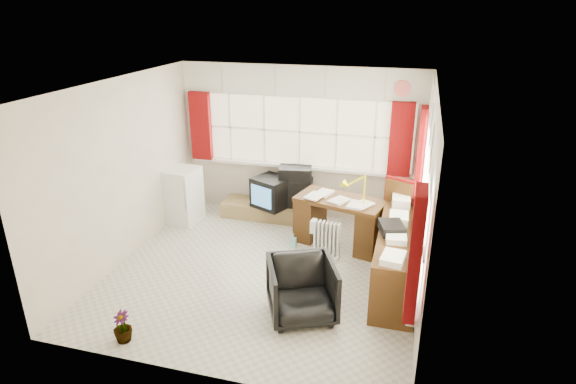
{
  "coord_description": "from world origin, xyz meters",
  "views": [
    {
      "loc": [
        1.81,
        -5.36,
        3.4
      ],
      "look_at": [
        0.19,
        0.55,
        0.97
      ],
      "focal_mm": 30.0,
      "sensor_mm": 36.0,
      "label": 1
    }
  ],
  "objects_px": {
    "credenza": "(397,256)",
    "mini_fridge": "(182,195)",
    "tv_bench": "(264,210)",
    "office_chair": "(302,290)",
    "crt_tv": "(272,192)",
    "task_chair": "(395,215)",
    "desk": "(340,219)",
    "radiator": "(327,244)",
    "desk_lamp": "(365,184)"
  },
  "relations": [
    {
      "from": "desk",
      "to": "crt_tv",
      "type": "relative_size",
      "value": 1.98
    },
    {
      "from": "credenza",
      "to": "crt_tv",
      "type": "bearing_deg",
      "value": 145.99
    },
    {
      "from": "desk_lamp",
      "to": "radiator",
      "type": "bearing_deg",
      "value": -143.61
    },
    {
      "from": "desk",
      "to": "office_chair",
      "type": "xyz_separation_m",
      "value": [
        -0.12,
        -1.87,
        -0.06
      ]
    },
    {
      "from": "office_chair",
      "to": "credenza",
      "type": "relative_size",
      "value": 0.38
    },
    {
      "from": "crt_tv",
      "to": "tv_bench",
      "type": "bearing_deg",
      "value": 150.34
    },
    {
      "from": "task_chair",
      "to": "radiator",
      "type": "relative_size",
      "value": 1.94
    },
    {
      "from": "desk_lamp",
      "to": "tv_bench",
      "type": "distance_m",
      "value": 2.13
    },
    {
      "from": "office_chair",
      "to": "tv_bench",
      "type": "distance_m",
      "value": 2.84
    },
    {
      "from": "tv_bench",
      "to": "radiator",
      "type": "bearing_deg",
      "value": -40.96
    },
    {
      "from": "office_chair",
      "to": "desk",
      "type": "bearing_deg",
      "value": 62.43
    },
    {
      "from": "radiator",
      "to": "tv_bench",
      "type": "bearing_deg",
      "value": 139.04
    },
    {
      "from": "office_chair",
      "to": "tv_bench",
      "type": "height_order",
      "value": "office_chair"
    },
    {
      "from": "task_chair",
      "to": "office_chair",
      "type": "relative_size",
      "value": 1.45
    },
    {
      "from": "desk_lamp",
      "to": "mini_fridge",
      "type": "xyz_separation_m",
      "value": [
        -2.99,
        0.3,
        -0.6
      ]
    },
    {
      "from": "desk_lamp",
      "to": "office_chair",
      "type": "distance_m",
      "value": 1.92
    },
    {
      "from": "tv_bench",
      "to": "crt_tv",
      "type": "distance_m",
      "value": 0.42
    },
    {
      "from": "desk",
      "to": "mini_fridge",
      "type": "distance_m",
      "value": 2.65
    },
    {
      "from": "office_chair",
      "to": "desk_lamp",
      "type": "bearing_deg",
      "value": 50.95
    },
    {
      "from": "task_chair",
      "to": "mini_fridge",
      "type": "xyz_separation_m",
      "value": [
        -3.43,
        0.16,
        -0.13
      ]
    },
    {
      "from": "radiator",
      "to": "mini_fridge",
      "type": "bearing_deg",
      "value": 166.2
    },
    {
      "from": "desk_lamp",
      "to": "mini_fridge",
      "type": "relative_size",
      "value": 0.5
    },
    {
      "from": "task_chair",
      "to": "office_chair",
      "type": "bearing_deg",
      "value": -116.0
    },
    {
      "from": "credenza",
      "to": "mini_fridge",
      "type": "distance_m",
      "value": 3.67
    },
    {
      "from": "task_chair",
      "to": "credenza",
      "type": "xyz_separation_m",
      "value": [
        0.1,
        -0.86,
        -0.19
      ]
    },
    {
      "from": "office_chair",
      "to": "crt_tv",
      "type": "xyz_separation_m",
      "value": [
        -1.11,
        2.43,
        0.15
      ]
    },
    {
      "from": "mini_fridge",
      "to": "desk",
      "type": "bearing_deg",
      "value": -3.26
    },
    {
      "from": "desk",
      "to": "mini_fridge",
      "type": "height_order",
      "value": "mini_fridge"
    },
    {
      "from": "credenza",
      "to": "crt_tv",
      "type": "distance_m",
      "value": 2.55
    },
    {
      "from": "credenza",
      "to": "crt_tv",
      "type": "xyz_separation_m",
      "value": [
        -2.11,
        1.42,
        0.11
      ]
    },
    {
      "from": "credenza",
      "to": "task_chair",
      "type": "bearing_deg",
      "value": 96.45
    },
    {
      "from": "credenza",
      "to": "radiator",
      "type": "bearing_deg",
      "value": 158.09
    },
    {
      "from": "radiator",
      "to": "mini_fridge",
      "type": "xyz_separation_m",
      "value": [
        -2.55,
        0.63,
        0.22
      ]
    },
    {
      "from": "tv_bench",
      "to": "desk_lamp",
      "type": "bearing_deg",
      "value": -24.62
    },
    {
      "from": "office_chair",
      "to": "crt_tv",
      "type": "height_order",
      "value": "crt_tv"
    },
    {
      "from": "tv_bench",
      "to": "crt_tv",
      "type": "height_order",
      "value": "crt_tv"
    },
    {
      "from": "radiator",
      "to": "credenza",
      "type": "distance_m",
      "value": 1.07
    },
    {
      "from": "radiator",
      "to": "credenza",
      "type": "bearing_deg",
      "value": -21.91
    },
    {
      "from": "desk",
      "to": "tv_bench",
      "type": "distance_m",
      "value": 1.56
    },
    {
      "from": "desk",
      "to": "credenza",
      "type": "distance_m",
      "value": 1.24
    },
    {
      "from": "desk_lamp",
      "to": "crt_tv",
      "type": "distance_m",
      "value": 1.81
    },
    {
      "from": "credenza",
      "to": "desk_lamp",
      "type": "bearing_deg",
      "value": 126.72
    },
    {
      "from": "task_chair",
      "to": "office_chair",
      "type": "distance_m",
      "value": 2.08
    },
    {
      "from": "desk_lamp",
      "to": "crt_tv",
      "type": "xyz_separation_m",
      "value": [
        -1.57,
        0.7,
        -0.55
      ]
    },
    {
      "from": "tv_bench",
      "to": "mini_fridge",
      "type": "relative_size",
      "value": 1.54
    },
    {
      "from": "crt_tv",
      "to": "desk",
      "type": "bearing_deg",
      "value": -24.35
    },
    {
      "from": "radiator",
      "to": "mini_fridge",
      "type": "height_order",
      "value": "mini_fridge"
    },
    {
      "from": "mini_fridge",
      "to": "task_chair",
      "type": "bearing_deg",
      "value": -2.73
    },
    {
      "from": "desk_lamp",
      "to": "credenza",
      "type": "height_order",
      "value": "desk_lamp"
    },
    {
      "from": "desk_lamp",
      "to": "office_chair",
      "type": "height_order",
      "value": "desk_lamp"
    }
  ]
}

